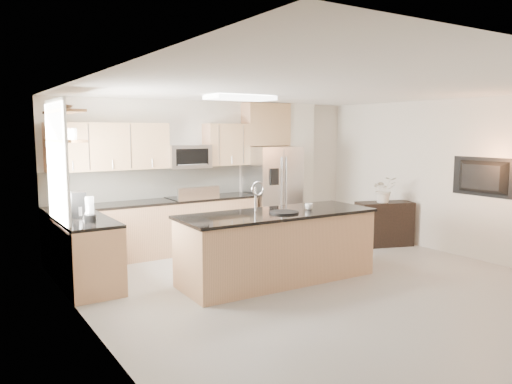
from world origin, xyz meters
TOP-DOWN VIEW (x-y plane):
  - floor at (0.00, 0.00)m, footprint 6.50×6.50m
  - ceiling at (0.00, 0.00)m, footprint 6.00×6.50m
  - wall_back at (0.00, 3.25)m, footprint 6.00×0.02m
  - wall_left at (-3.00, 0.00)m, footprint 0.02×6.50m
  - wall_right at (3.00, 0.00)m, footprint 0.02×6.50m
  - back_counter at (-1.23, 2.93)m, footprint 3.55×0.66m
  - left_counter at (-2.67, 1.85)m, footprint 0.66×1.50m
  - range at (-0.60, 2.92)m, footprint 0.76×0.64m
  - upper_cabinets at (-1.30, 3.09)m, footprint 3.50×0.33m
  - microwave at (-0.60, 3.04)m, footprint 0.76×0.40m
  - refrigerator at (1.06, 2.87)m, footprint 0.92×0.78m
  - partition_column at (1.82, 3.10)m, footprint 0.60×0.30m
  - window at (-2.98, 1.85)m, footprint 0.04×1.15m
  - shelf_lower at (-2.85, 1.95)m, footprint 0.30×1.20m
  - shelf_upper at (-2.85, 1.95)m, footprint 0.30×1.20m
  - ceiling_fixture at (-0.40, 1.60)m, footprint 1.00×0.50m
  - island at (-0.36, 0.69)m, footprint 2.81×1.07m
  - credenza at (2.49, 1.36)m, footprint 1.08×0.72m
  - cup at (0.14, 0.61)m, footprint 0.15×0.15m
  - platter at (-0.34, 0.56)m, footprint 0.43×0.43m
  - blender at (-2.67, 1.52)m, footprint 0.14×0.14m
  - kettle at (-2.62, 1.76)m, footprint 0.19×0.19m
  - coffee_maker at (-2.70, 2.01)m, footprint 0.21×0.25m
  - bowl at (-2.85, 2.05)m, footprint 0.40×0.40m
  - flower_vase at (2.40, 1.32)m, footprint 0.81×0.77m
  - television at (2.91, -0.20)m, footprint 0.14×1.08m

SIDE VIEW (x-z plane):
  - floor at x=0.00m, z-range 0.00..0.00m
  - credenza at x=2.49m, z-range 0.00..0.80m
  - left_counter at x=-2.67m, z-range 0.00..0.92m
  - back_counter at x=-1.23m, z-range -0.25..1.19m
  - range at x=-0.60m, z-range -0.10..1.04m
  - island at x=-0.36m, z-range -0.21..1.18m
  - refrigerator at x=1.06m, z-range 0.00..1.78m
  - platter at x=-0.34m, z-range 0.96..0.98m
  - cup at x=0.14m, z-range 0.96..1.05m
  - kettle at x=-2.62m, z-range 0.91..1.14m
  - blender at x=-2.67m, z-range 0.90..1.23m
  - coffee_maker at x=-2.70m, z-range 0.91..1.26m
  - flower_vase at x=2.40m, z-range 0.80..1.50m
  - wall_back at x=0.00m, z-range 0.00..2.60m
  - wall_left at x=-3.00m, z-range 0.00..2.60m
  - wall_right at x=3.00m, z-range 0.00..2.60m
  - partition_column at x=1.82m, z-range 0.00..2.60m
  - television at x=2.91m, z-range 1.04..1.66m
  - microwave at x=-0.60m, z-range 1.43..1.83m
  - window at x=-2.98m, z-range 0.83..2.47m
  - upper_cabinets at x=-1.30m, z-range 1.45..2.20m
  - shelf_lower at x=-2.85m, z-range 1.93..1.97m
  - shelf_upper at x=-2.85m, z-range 2.30..2.34m
  - bowl at x=-2.85m, z-range 2.34..2.43m
  - ceiling_fixture at x=-0.40m, z-range 2.53..2.59m
  - ceiling at x=0.00m, z-range 2.59..2.61m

